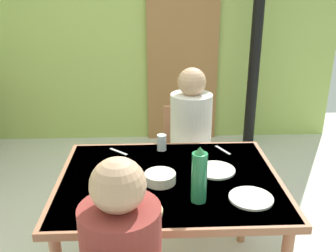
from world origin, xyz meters
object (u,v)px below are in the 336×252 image
person_far_diner (191,128)px  water_bottle_green_near (199,176)px  dining_table (169,190)px  serving_bowl_center (160,178)px  chair_far_diner (189,155)px

person_far_diner → water_bottle_green_near: size_ratio=2.63×
water_bottle_green_near → dining_table: bearing=119.2°
dining_table → person_far_diner: (0.19, 0.70, 0.10)m
person_far_diner → serving_bowl_center: size_ratio=4.53×
person_far_diner → dining_table: bearing=74.6°
dining_table → water_bottle_green_near: water_bottle_green_near is taller
dining_table → water_bottle_green_near: bearing=-60.8°
serving_bowl_center → person_far_diner: bearing=71.9°
chair_far_diner → person_far_diner: bearing=90.0°
chair_far_diner → serving_bowl_center: bearing=74.6°
water_bottle_green_near → chair_far_diner: bearing=87.0°
person_far_diner → water_bottle_green_near: 0.95m
dining_table → serving_bowl_center: serving_bowl_center is taller
chair_far_diner → serving_bowl_center: (-0.24, -0.88, 0.29)m
dining_table → person_far_diner: bearing=74.6°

